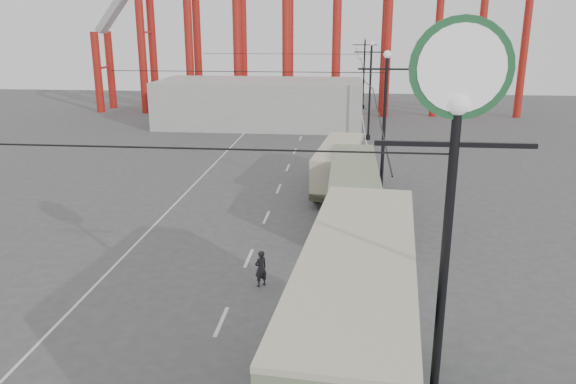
# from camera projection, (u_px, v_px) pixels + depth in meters

# --- Properties ---
(road_markings) EXTENTS (12.52, 120.00, 0.01)m
(road_markings) POSITION_uv_depth(u_px,v_px,m) (277.00, 199.00, 35.90)
(road_markings) COLOR silver
(road_markings) RESTS_ON ground
(lamp_post_near) EXTENTS (3.20, 0.44, 10.80)m
(lamp_post_near) POSITION_uv_depth(u_px,v_px,m) (453.00, 166.00, 11.38)
(lamp_post_near) COLOR black
(lamp_post_near) RESTS_ON ground
(lamp_post_mid) EXTENTS (3.20, 0.44, 9.32)m
(lamp_post_mid) POSITION_uv_depth(u_px,v_px,m) (384.00, 133.00, 32.32)
(lamp_post_mid) COLOR black
(lamp_post_mid) RESTS_ON ground
(lamp_post_far) EXTENTS (3.20, 0.44, 9.32)m
(lamp_post_far) POSITION_uv_depth(u_px,v_px,m) (370.00, 91.00, 53.30)
(lamp_post_far) COLOR black
(lamp_post_far) RESTS_ON ground
(lamp_post_distant) EXTENTS (3.20, 0.44, 9.32)m
(lamp_post_distant) POSITION_uv_depth(u_px,v_px,m) (364.00, 73.00, 74.29)
(lamp_post_distant) COLOR black
(lamp_post_distant) RESTS_ON ground
(fairground_shed) EXTENTS (22.00, 10.00, 5.00)m
(fairground_shed) POSITION_uv_depth(u_px,v_px,m) (261.00, 103.00, 61.75)
(fairground_shed) COLOR #A1A19C
(fairground_shed) RESTS_ON ground
(double_decker_bus) EXTENTS (3.51, 10.53, 5.55)m
(double_decker_bus) POSITION_uv_depth(u_px,v_px,m) (356.00, 339.00, 13.94)
(double_decker_bus) COLOR #384626
(double_decker_bus) RESTS_ON ground
(single_decker_green) EXTENTS (2.63, 11.32, 3.20)m
(single_decker_green) POSITION_uv_depth(u_px,v_px,m) (353.00, 189.00, 31.59)
(single_decker_green) COLOR gray
(single_decker_green) RESTS_ON ground
(single_decker_cream) EXTENTS (3.42, 9.91, 3.02)m
(single_decker_cream) POSITION_uv_depth(u_px,v_px,m) (339.00, 165.00, 37.51)
(single_decker_cream) COLOR beige
(single_decker_cream) RESTS_ON ground
(pedestrian) EXTENTS (0.69, 0.68, 1.60)m
(pedestrian) POSITION_uv_depth(u_px,v_px,m) (261.00, 268.00, 23.60)
(pedestrian) COLOR black
(pedestrian) RESTS_ON ground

